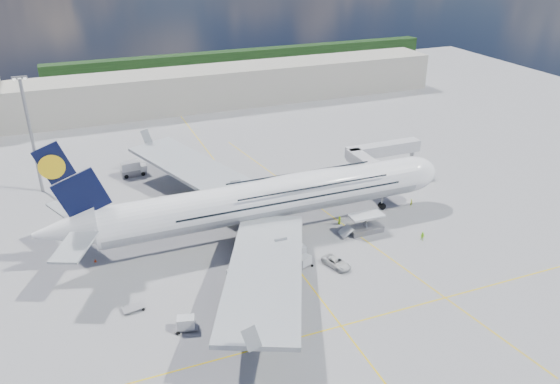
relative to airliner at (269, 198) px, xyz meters
name	(u,v)px	position (x,y,z in m)	size (l,w,h in m)	color
ground	(288,257)	(-0.26, -10.00, -6.87)	(300.00, 300.00, 0.00)	gray
taxi_line_main	(288,257)	(-0.26, -10.00, -6.86)	(0.25, 220.00, 0.01)	#DFBC0B
taxi_line_cross	(341,326)	(-0.26, -30.00, -6.86)	(120.00, 0.25, 0.01)	#DFBC0B
taxi_line_diag	(334,218)	(13.74, 0.00, -6.86)	(0.25, 100.00, 0.01)	#DFBC0B
airliner	(269,198)	(0.00, 0.00, 0.00)	(77.26, 79.15, 23.71)	white
jet_bridge	(377,156)	(29.55, 10.94, -0.02)	(18.80, 12.10, 8.50)	#B7B7BC
cargo_loader	(365,226)	(16.56, -7.11, -5.62)	(8.53, 3.20, 3.67)	silver
light_mast	(31,134)	(-40.26, 35.00, 6.34)	(3.00, 0.70, 25.50)	gray
terminal	(174,91)	(-0.26, 85.00, -0.87)	(180.00, 16.00, 12.00)	#B2AD9E
tree_line	(248,59)	(39.74, 130.00, -2.87)	(160.00, 6.00, 8.00)	#193814
dolly_row_a	(186,323)	(-21.31, -22.44, -5.72)	(3.71, 2.59, 2.13)	gray
dolly_row_b	(247,292)	(-10.77, -18.57, -5.74)	(3.55, 2.24, 2.10)	gray
dolly_row_c	(289,280)	(-3.57, -17.99, -5.72)	(3.73, 2.64, 2.14)	gray
dolly_back	(134,308)	(-27.68, -15.06, -6.49)	(3.55, 2.26, 0.49)	gray
dolly_nose_far	(299,250)	(1.77, -10.15, -5.90)	(3.01, 1.84, 1.81)	gray
dolly_nose_near	(304,261)	(1.06, -13.76, -5.82)	(3.47, 2.67, 1.95)	gray
baggage_tug	(236,273)	(-10.64, -12.54, -6.02)	(3.07, 1.48, 1.91)	silver
catering_truck_inner	(177,207)	(-15.11, 12.27, -4.85)	(7.29, 3.14, 4.27)	gray
catering_truck_outer	(133,169)	(-20.33, 36.11, -5.23)	(5.97, 2.46, 3.52)	gray
service_van	(336,262)	(6.18, -15.73, -6.11)	(2.52, 5.47, 1.52)	silver
crew_nose	(411,203)	(31.06, -1.21, -6.11)	(0.55, 0.36, 1.52)	#C6DF17
crew_loader	(422,236)	(24.88, -13.95, -5.99)	(0.85, 0.66, 1.75)	#A1FF1A
crew_wing	(256,266)	(-6.90, -11.82, -5.98)	(1.04, 0.43, 1.78)	#D4E818
crew_van	(340,220)	(13.56, -2.67, -6.02)	(0.83, 0.54, 1.69)	#A3DC17
crew_tug	(267,265)	(-5.26, -12.40, -5.92)	(1.23, 0.70, 1.90)	#C6FD1A
cone_nose	(377,192)	(27.69, 6.90, -6.62)	(0.41, 0.41, 0.52)	#F23E0C
cone_wing_left_inner	(231,205)	(-3.93, 12.34, -6.58)	(0.47, 0.47, 0.60)	#F23E0C
cone_wing_left_outer	(192,202)	(-11.08, 17.10, -6.57)	(0.49, 0.49, 0.62)	#F23E0C
cone_wing_right_inner	(287,286)	(-3.96, -18.40, -6.61)	(0.42, 0.42, 0.54)	#F23E0C
cone_wing_right_outer	(230,312)	(-14.42, -21.28, -6.63)	(0.39, 0.39, 0.50)	#F23E0C
cone_tail	(95,260)	(-31.94, 0.94, -6.58)	(0.47, 0.47, 0.60)	#F23E0C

